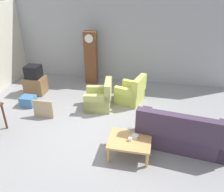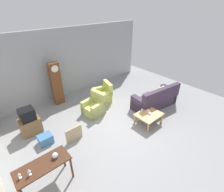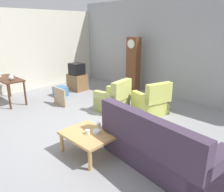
# 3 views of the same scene
# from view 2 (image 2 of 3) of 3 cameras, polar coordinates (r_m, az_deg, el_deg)

# --- Properties ---
(ground_plane) EXTENTS (10.40, 10.40, 0.00)m
(ground_plane) POSITION_cam_2_polar(r_m,az_deg,el_deg) (6.70, 3.39, -9.16)
(ground_plane) COLOR gray
(garage_door_wall) EXTENTS (8.40, 0.16, 3.20)m
(garage_door_wall) POSITION_cam_2_polar(r_m,az_deg,el_deg) (8.55, -13.62, 11.31)
(garage_door_wall) COLOR #9EA0A5
(garage_door_wall) RESTS_ON ground_plane
(couch_floral) EXTENTS (2.19, 1.14, 1.04)m
(couch_floral) POSITION_cam_2_polar(r_m,az_deg,el_deg) (7.71, 14.60, -1.20)
(couch_floral) COLOR #423347
(couch_floral) RESTS_ON ground_plane
(armchair_olive_near) EXTENTS (0.90, 0.87, 0.92)m
(armchair_olive_near) POSITION_cam_2_polar(r_m,az_deg,el_deg) (7.08, -6.04, -3.78)
(armchair_olive_near) COLOR #B7BC66
(armchair_olive_near) RESTS_ON ground_plane
(armchair_olive_far) EXTENTS (0.97, 0.95, 0.92)m
(armchair_olive_far) POSITION_cam_2_polar(r_m,az_deg,el_deg) (7.93, -3.20, 0.34)
(armchair_olive_far) COLOR #C7CE5E
(armchair_olive_far) RESTS_ON ground_plane
(coffee_table_wood) EXTENTS (0.96, 0.76, 0.42)m
(coffee_table_wood) POSITION_cam_2_polar(r_m,az_deg,el_deg) (6.63, 12.43, -6.45)
(coffee_table_wood) COLOR tan
(coffee_table_wood) RESTS_ON ground_plane
(console_table_dark) EXTENTS (1.30, 0.56, 0.78)m
(console_table_dark) POSITION_cam_2_polar(r_m,az_deg,el_deg) (4.74, -22.39, -21.72)
(console_table_dark) COLOR #472819
(console_table_dark) RESTS_ON ground_plane
(grandfather_clock) EXTENTS (0.44, 0.30, 1.95)m
(grandfather_clock) POSITION_cam_2_polar(r_m,az_deg,el_deg) (7.84, -18.50, 3.95)
(grandfather_clock) COLOR brown
(grandfather_clock) RESTS_ON ground_plane
(tv_stand_cabinet) EXTENTS (0.68, 0.52, 0.59)m
(tv_stand_cabinet) POSITION_cam_2_polar(r_m,az_deg,el_deg) (6.78, -26.05, -9.05)
(tv_stand_cabinet) COLOR brown
(tv_stand_cabinet) RESTS_ON ground_plane
(tv_crt) EXTENTS (0.48, 0.44, 0.42)m
(tv_crt) POSITION_cam_2_polar(r_m,az_deg,el_deg) (6.50, -27.03, -5.57)
(tv_crt) COLOR black
(tv_crt) RESTS_ON tv_stand_cabinet
(framed_picture_leaning) EXTENTS (0.60, 0.05, 0.54)m
(framed_picture_leaning) POSITION_cam_2_polar(r_m,az_deg,el_deg) (5.95, -12.84, -12.57)
(framed_picture_leaning) COLOR tan
(framed_picture_leaning) RESTS_ON ground_plane
(storage_box_blue) EXTENTS (0.44, 0.37, 0.31)m
(storage_box_blue) POSITION_cam_2_polar(r_m,az_deg,el_deg) (6.22, -21.74, -13.50)
(storage_box_blue) COLOR teal
(storage_box_blue) RESTS_ON ground_plane
(glass_dome_cloche) EXTENTS (0.15, 0.15, 0.15)m
(glass_dome_cloche) POSITION_cam_2_polar(r_m,az_deg,el_deg) (4.64, -18.87, -18.62)
(glass_dome_cloche) COLOR silver
(glass_dome_cloche) RESTS_ON console_table_dark
(cup_white_porcelain) EXTENTS (0.09, 0.09, 0.08)m
(cup_white_porcelain) POSITION_cam_2_polar(r_m,az_deg,el_deg) (6.57, 12.75, -5.83)
(cup_white_porcelain) COLOR white
(cup_white_porcelain) RESTS_ON coffee_table_wood
(cup_blue_rimmed) EXTENTS (0.08, 0.08, 0.09)m
(cup_blue_rimmed) POSITION_cam_2_polar(r_m,az_deg,el_deg) (6.68, 10.18, -4.75)
(cup_blue_rimmed) COLOR silver
(cup_blue_rimmed) RESTS_ON coffee_table_wood
(bowl_white_stacked) EXTENTS (0.15, 0.15, 0.06)m
(bowl_white_stacked) POSITION_cam_2_polar(r_m,az_deg,el_deg) (6.70, 12.36, -5.03)
(bowl_white_stacked) COLOR white
(bowl_white_stacked) RESTS_ON coffee_table_wood
(wine_glass_tall) EXTENTS (0.07, 0.07, 0.18)m
(wine_glass_tall) POSITION_cam_2_polar(r_m,az_deg,el_deg) (4.53, -29.12, -22.39)
(wine_glass_tall) COLOR silver
(wine_glass_tall) RESTS_ON console_table_dark
(wine_glass_mid) EXTENTS (0.07, 0.07, 0.21)m
(wine_glass_mid) POSITION_cam_2_polar(r_m,az_deg,el_deg) (4.47, -26.46, -21.91)
(wine_glass_mid) COLOR silver
(wine_glass_mid) RESTS_ON console_table_dark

